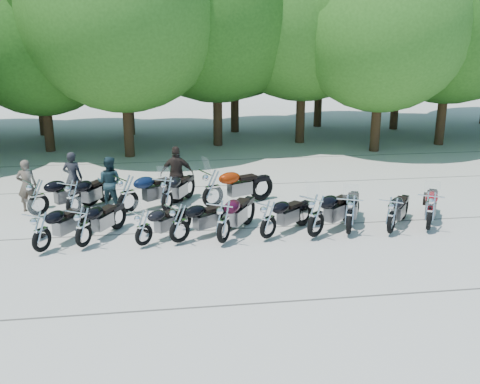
{
  "coord_description": "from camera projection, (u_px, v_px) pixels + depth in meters",
  "views": [
    {
      "loc": [
        -2.08,
        -13.46,
        5.64
      ],
      "look_at": [
        0.0,
        1.5,
        1.1
      ],
      "focal_mm": 42.0,
      "sensor_mm": 36.0,
      "label": 1
    }
  ],
  "objects": [
    {
      "name": "tree_6",
      "position": [
        383.0,
        19.0,
        24.25
      ],
      "size": [
        8.0,
        8.0,
        9.82
      ],
      "color": "#3A2614",
      "rests_on": "ground"
    },
    {
      "name": "tree_12",
      "position": [
        235.0,
        22.0,
        28.87
      ],
      "size": [
        7.88,
        7.88,
        9.67
      ],
      "color": "#3A2614",
      "rests_on": "ground"
    },
    {
      "name": "motorcycle_6",
      "position": [
        316.0,
        215.0,
        15.11
      ],
      "size": [
        2.39,
        2.19,
        1.41
      ],
      "primitive_type": null,
      "rotation": [
        0.0,
        0.0,
        2.27
      ],
      "color": "black",
      "rests_on": "ground"
    },
    {
      "name": "motorcycle_0",
      "position": [
        41.0,
        231.0,
        14.16
      ],
      "size": [
        1.77,
        2.25,
        1.26
      ],
      "primitive_type": null,
      "rotation": [
        0.0,
        0.0,
        2.58
      ],
      "color": "black",
      "rests_on": "ground"
    },
    {
      "name": "tree_14",
      "position": [
        402.0,
        20.0,
        29.66
      ],
      "size": [
        8.02,
        8.02,
        9.84
      ],
      "color": "#3A2614",
      "rests_on": "ground"
    },
    {
      "name": "motorcycle_3",
      "position": [
        179.0,
        222.0,
        14.75
      ],
      "size": [
        2.23,
        1.78,
        1.26
      ],
      "primitive_type": null,
      "rotation": [
        0.0,
        0.0,
        2.15
      ],
      "color": "black",
      "rests_on": "ground"
    },
    {
      "name": "rider_3",
      "position": [
        73.0,
        178.0,
        18.12
      ],
      "size": [
        0.69,
        0.52,
        1.73
      ],
      "primitive_type": "imported",
      "rotation": [
        0.0,
        0.0,
        2.96
      ],
      "color": "black",
      "rests_on": "ground"
    },
    {
      "name": "motorcycle_2",
      "position": [
        143.0,
        227.0,
        14.59
      ],
      "size": [
        1.89,
        1.86,
        1.15
      ],
      "primitive_type": null,
      "rotation": [
        0.0,
        0.0,
        2.34
      ],
      "color": "black",
      "rests_on": "ground"
    },
    {
      "name": "tree_3",
      "position": [
        121.0,
        6.0,
        23.03
      ],
      "size": [
        8.7,
        8.7,
        10.67
      ],
      "color": "#3A2614",
      "rests_on": "ground"
    },
    {
      "name": "rider_1",
      "position": [
        109.0,
        182.0,
        17.71
      ],
      "size": [
        0.97,
        0.86,
        1.67
      ],
      "primitive_type": "imported",
      "rotation": [
        0.0,
        0.0,
        2.82
      ],
      "color": "#1B3139",
      "rests_on": "ground"
    },
    {
      "name": "ground",
      "position": [
        248.0,
        249.0,
        14.66
      ],
      "size": [
        90.0,
        90.0,
        0.0
      ],
      "primitive_type": "plane",
      "color": "#9B988C",
      "rests_on": "ground"
    },
    {
      "name": "motorcycle_11",
      "position": [
        73.0,
        197.0,
        16.87
      ],
      "size": [
        1.76,
        2.31,
        1.28
      ],
      "primitive_type": null,
      "rotation": [
        0.0,
        0.0,
        2.6
      ],
      "color": "black",
      "rests_on": "ground"
    },
    {
      "name": "motorcycle_4",
      "position": [
        224.0,
        221.0,
        14.71
      ],
      "size": [
        1.87,
        2.48,
        1.38
      ],
      "primitive_type": null,
      "rotation": [
        0.0,
        0.0,
        2.61
      ],
      "color": "black",
      "rests_on": "ground"
    },
    {
      "name": "tree_10",
      "position": [
        33.0,
        23.0,
        28.04
      ],
      "size": [
        7.78,
        7.78,
        9.55
      ],
      "color": "#3A2614",
      "rests_on": "ground"
    },
    {
      "name": "tree_7",
      "position": [
        453.0,
        6.0,
        25.48
      ],
      "size": [
        8.79,
        8.79,
        10.79
      ],
      "color": "#3A2614",
      "rests_on": "ground"
    },
    {
      "name": "tree_5",
      "position": [
        304.0,
        3.0,
        25.9
      ],
      "size": [
        9.04,
        9.04,
        11.1
      ],
      "color": "#3A2614",
      "rests_on": "ground"
    },
    {
      "name": "motorcycle_12",
      "position": [
        128.0,
        193.0,
        17.06
      ],
      "size": [
        2.49,
        2.01,
        1.4
      ],
      "primitive_type": null,
      "rotation": [
        0.0,
        0.0,
        2.16
      ],
      "color": "black",
      "rests_on": "ground"
    },
    {
      "name": "motorcycle_8",
      "position": [
        392.0,
        214.0,
        15.42
      ],
      "size": [
        1.79,
        2.13,
        1.22
      ],
      "primitive_type": null,
      "rotation": [
        0.0,
        0.0,
        2.52
      ],
      "color": "black",
      "rests_on": "ground"
    },
    {
      "name": "rider_0",
      "position": [
        27.0,
        186.0,
        17.37
      ],
      "size": [
        0.61,
        0.4,
        1.66
      ],
      "primitive_type": "imported",
      "rotation": [
        0.0,
        0.0,
        3.13
      ],
      "color": "brown",
      "rests_on": "ground"
    },
    {
      "name": "motorcycle_7",
      "position": [
        350.0,
        214.0,
        15.35
      ],
      "size": [
        1.56,
        2.41,
        1.31
      ],
      "primitive_type": null,
      "rotation": [
        0.0,
        0.0,
        2.74
      ],
      "color": "black",
      "rests_on": "ground"
    },
    {
      "name": "tree_13",
      "position": [
        322.0,
        16.0,
        30.38
      ],
      "size": [
        8.31,
        8.31,
        10.2
      ],
      "color": "#3A2614",
      "rests_on": "ground"
    },
    {
      "name": "motorcycle_10",
      "position": [
        37.0,
        196.0,
        16.83
      ],
      "size": [
        2.35,
        1.94,
        1.34
      ],
      "primitive_type": null,
      "rotation": [
        0.0,
        0.0,
        2.18
      ],
      "color": "black",
      "rests_on": "ground"
    },
    {
      "name": "rider_2",
      "position": [
        177.0,
        174.0,
        18.33
      ],
      "size": [
        1.11,
        0.52,
        1.85
      ],
      "primitive_type": "imported",
      "rotation": [
        0.0,
        0.0,
        3.08
      ],
      "color": "black",
      "rests_on": "ground"
    },
    {
      "name": "motorcycle_14",
      "position": [
        213.0,
        187.0,
        17.54
      ],
      "size": [
        2.66,
        1.75,
        1.45
      ],
      "primitive_type": null,
      "rotation": [
        0.0,
        0.0,
        1.99
      ],
      "color": "maroon",
      "rests_on": "ground"
    },
    {
      "name": "motorcycle_5",
      "position": [
        268.0,
        219.0,
        15.04
      ],
      "size": [
        2.14,
        1.93,
        1.25
      ],
      "primitive_type": null,
      "rotation": [
        0.0,
        0.0,
        2.26
      ],
      "color": "black",
      "rests_on": "ground"
    },
    {
      "name": "motorcycle_9",
      "position": [
        430.0,
        210.0,
        15.65
      ],
      "size": [
        1.72,
        2.37,
        1.31
      ],
      "primitive_type": null,
      "rotation": [
        0.0,
        0.0,
        2.64
      ],
      "color": "maroon",
      "rests_on": "ground"
    },
    {
      "name": "motorcycle_13",
      "position": [
        167.0,
        193.0,
        17.22
      ],
      "size": [
        1.66,
        2.38,
        1.31
      ],
      "primitive_type": null,
      "rotation": [
        0.0,
        0.0,
        2.68
      ],
      "color": "black",
      "rests_on": "ground"
    },
    {
      "name": "tree_11",
      "position": [
        125.0,
        27.0,
        28.17
      ],
      "size": [
        7.56,
        7.56,
        9.28
      ],
      "color": "#3A2614",
      "rests_on": "ground"
    },
    {
      "name": "motorcycle_1",
      "position": [
        83.0,
        226.0,
        14.47
      ],
      "size": [
        1.67,
        2.26,
        1.25
      ],
      "primitive_type": null,
      "rotation": [
        0.0,
        0.0,
        2.63
      ],
      "color": "black",
      "rests_on": "ground"
    },
    {
      "name": "tree_4",
      "position": [
        216.0,
        1.0,
        25.24
      ],
      "size": [
        9.13,
        9.13,
        11.2
      ],
      "color": "#3A2614",
      "rests_on": "ground"
    },
    {
      "name": "tree_2",
      "position": [
        39.0,
        32.0,
        24.36
      ],
      "size": [
        7.31,
        7.31,
        8.97
      ],
      "color": "#3A2614",
      "rests_on": "ground"
    }
  ]
}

